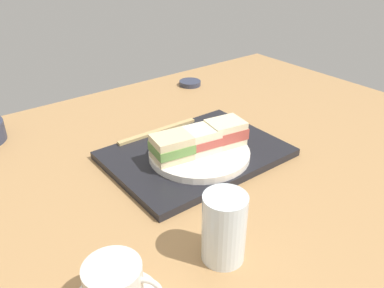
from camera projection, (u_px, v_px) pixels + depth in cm
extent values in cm
cube|color=tan|center=(203.00, 157.00, 92.42)|extent=(140.00, 100.00, 3.00)
cube|color=black|center=(196.00, 154.00, 89.03)|extent=(38.78, 28.24, 1.71)
cylinder|color=white|center=(199.00, 153.00, 86.02)|extent=(22.35, 22.35, 1.52)
cube|color=beige|center=(225.00, 140.00, 88.16)|extent=(8.79, 7.48, 1.49)
cube|color=#B74C42|center=(225.00, 132.00, 87.19)|extent=(9.35, 7.73, 2.54)
cube|color=beige|center=(226.00, 124.00, 86.21)|extent=(8.79, 7.48, 1.49)
cube|color=#EFE5C1|center=(199.00, 147.00, 85.24)|extent=(8.79, 7.48, 1.69)
cube|color=#B74C42|center=(199.00, 140.00, 84.38)|extent=(9.15, 7.85, 1.84)
cube|color=#EFE5C1|center=(200.00, 133.00, 83.52)|extent=(8.79, 7.48, 1.69)
cube|color=beige|center=(172.00, 155.00, 82.38)|extent=(8.79, 7.48, 1.64)
cube|color=#669347|center=(172.00, 147.00, 81.49)|extent=(9.07, 7.91, 2.00)
cube|color=beige|center=(171.00, 140.00, 80.61)|extent=(8.79, 7.48, 1.64)
cube|color=tan|center=(157.00, 131.00, 96.57)|extent=(21.77, 1.03, 0.70)
cube|color=tan|center=(159.00, 132.00, 96.08)|extent=(21.77, 1.03, 0.70)
cylinder|color=silver|center=(114.00, 285.00, 52.25)|extent=(8.06, 8.06, 6.58)
cylinder|color=black|center=(112.00, 269.00, 50.85)|extent=(7.41, 7.41, 0.40)
cylinder|color=silver|center=(224.00, 228.00, 59.50)|extent=(6.91, 6.91, 11.79)
cylinder|color=#33384C|center=(190.00, 83.00, 130.07)|extent=(7.15, 7.15, 1.52)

